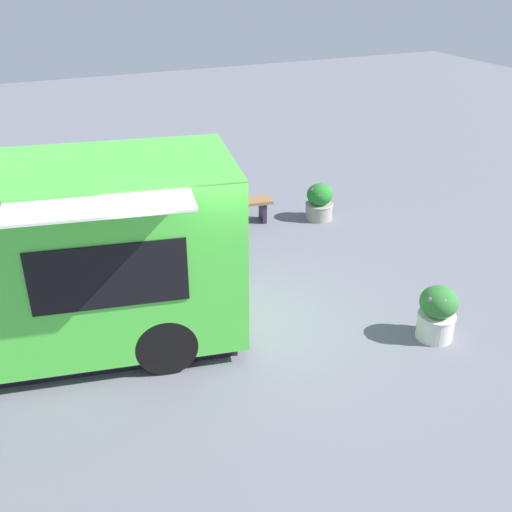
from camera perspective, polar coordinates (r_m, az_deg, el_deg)
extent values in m
plane|color=slate|center=(8.51, -5.13, -7.67)|extent=(40.00, 40.00, 0.00)
cube|color=#4DD03F|center=(8.01, -13.74, 0.61)|extent=(3.58, 2.58, 2.30)
cube|color=black|center=(7.05, -13.74, -1.95)|extent=(1.77, 0.36, 0.81)
cube|color=silver|center=(6.37, -14.66, 4.47)|extent=(2.04, 0.96, 0.03)
cube|color=black|center=(8.68, -17.46, -7.33)|extent=(4.65, 2.41, 0.22)
cylinder|color=black|center=(9.25, -9.57, -2.01)|extent=(0.81, 0.36, 0.79)
cylinder|color=black|center=(7.74, -8.51, -8.30)|extent=(0.81, 0.36, 0.79)
cylinder|color=gray|center=(12.11, 5.98, 4.26)|extent=(0.53, 0.53, 0.32)
torus|color=gray|center=(12.06, 6.02, 4.90)|extent=(0.56, 0.56, 0.04)
ellipsoid|color=#217528|center=(11.98, 6.06, 5.82)|extent=(0.51, 0.51, 0.44)
sphere|color=#DB3D89|center=(11.99, 5.19, 6.35)|extent=(0.05, 0.05, 0.05)
sphere|color=#E74687|center=(11.91, 6.99, 6.08)|extent=(0.05, 0.05, 0.05)
sphere|color=#EC339C|center=(11.77, 6.04, 5.74)|extent=(0.08, 0.08, 0.08)
sphere|color=#DA418E|center=(11.85, 5.38, 6.20)|extent=(0.09, 0.09, 0.09)
sphere|color=#EC3B98|center=(12.13, 6.62, 6.33)|extent=(0.09, 0.09, 0.09)
sphere|color=#E5499D|center=(12.00, 6.96, 6.28)|extent=(0.08, 0.08, 0.08)
cylinder|color=silver|center=(8.73, 16.61, -6.35)|extent=(0.50, 0.50, 0.38)
torus|color=silver|center=(8.64, 16.76, -5.39)|extent=(0.53, 0.53, 0.04)
ellipsoid|color=#2F722F|center=(8.53, 16.95, -4.20)|extent=(0.52, 0.52, 0.44)
sphere|color=#B54DA2|center=(8.33, 16.78, -4.70)|extent=(0.06, 0.06, 0.06)
sphere|color=#AB4BBA|center=(8.35, 16.23, -4.02)|extent=(0.09, 0.09, 0.09)
sphere|color=#9C5BBA|center=(8.34, 17.47, -4.08)|extent=(0.07, 0.07, 0.07)
sphere|color=#9E5FB5|center=(8.39, 18.03, -4.34)|extent=(0.07, 0.07, 0.07)
cube|color=brown|center=(11.70, -2.51, 5.02)|extent=(1.70, 0.67, 0.06)
cube|color=#2C233C|center=(11.68, -5.67, 3.62)|extent=(0.13, 0.35, 0.41)
cube|color=#2C233C|center=(11.94, 0.64, 4.28)|extent=(0.13, 0.35, 0.41)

